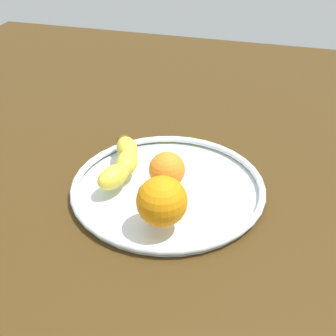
{
  "coord_description": "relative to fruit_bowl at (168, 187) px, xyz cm",
  "views": [
    {
      "loc": [
        -60.59,
        -17.15,
        46.57
      ],
      "look_at": [
        0.0,
        0.0,
        4.8
      ],
      "focal_mm": 48.47,
      "sensor_mm": 36.0,
      "label": 1
    }
  ],
  "objects": [
    {
      "name": "fruit_bowl",
      "position": [
        0.0,
        0.0,
        0.0
      ],
      "size": [
        33.26,
        33.26,
        1.8
      ],
      "color": "silver",
      "rests_on": "ground_plane"
    },
    {
      "name": "banana",
      "position": [
        1.55,
        8.71,
        2.76
      ],
      "size": [
        16.82,
        7.19,
        3.75
      ],
      "rotation": [
        0.0,
        0.0,
        0.1
      ],
      "color": "yellow",
      "rests_on": "fruit_bowl"
    },
    {
      "name": "ground_plane",
      "position": [
        0.0,
        0.0,
        -2.92
      ],
      "size": [
        168.43,
        168.43,
        4.0
      ],
      "primitive_type": "cube",
      "color": "#432D11"
    },
    {
      "name": "orange_center",
      "position": [
        -0.63,
        -0.2,
        3.93
      ],
      "size": [
        6.08,
        6.08,
        6.08
      ],
      "primitive_type": "sphere",
      "color": "orange",
      "rests_on": "fruit_bowl"
    },
    {
      "name": "orange_back_left",
      "position": [
        -10.03,
        -1.91,
        4.73
      ],
      "size": [
        7.69,
        7.69,
        7.69
      ],
      "primitive_type": "sphere",
      "color": "orange",
      "rests_on": "fruit_bowl"
    }
  ]
}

